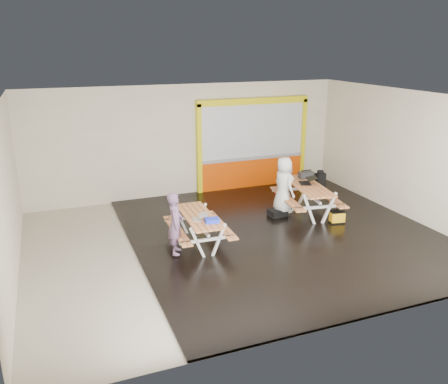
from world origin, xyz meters
name	(u,v)px	position (x,y,z in m)	size (l,w,h in m)	color
room	(238,173)	(0.00, 0.00, 1.75)	(10.02, 8.02, 3.52)	#B8AF9C
deck	(282,233)	(1.25, 0.00, 0.03)	(7.50, 7.98, 0.05)	black
kiosk	(253,146)	(2.20, 3.93, 1.44)	(3.88, 0.16, 3.00)	#E44502
picnic_table_left	(199,222)	(-0.97, 0.08, 0.60)	(1.38, 1.98, 0.78)	#DA874F
picnic_table_right	(307,192)	(2.57, 1.00, 0.67)	(1.80, 2.39, 0.88)	#DA874F
person_left	(175,223)	(-1.64, -0.30, 0.81)	(0.53, 0.35, 1.44)	slate
person_right	(284,185)	(1.89, 1.16, 0.91)	(0.77, 0.50, 1.58)	white
laptop_left	(199,218)	(-1.04, -0.20, 0.82)	(0.39, 0.37, 0.14)	silver
laptop_right	(307,181)	(2.63, 1.14, 0.94)	(0.59, 0.55, 0.20)	black
blue_pouch	(212,220)	(-0.82, -0.45, 0.82)	(0.32, 0.22, 0.09)	#2036EB
toolbox	(306,175)	(2.88, 1.64, 0.97)	(0.43, 0.22, 0.25)	black
backpack	(320,179)	(3.36, 1.62, 0.80)	(0.33, 0.23, 0.51)	black
dark_case	(278,213)	(1.68, 1.08, 0.14)	(0.49, 0.36, 0.18)	black
fluke_bag	(337,217)	(2.93, 0.03, 0.21)	(0.43, 0.32, 0.33)	black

